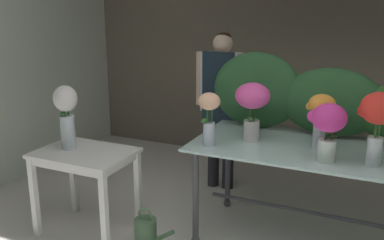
% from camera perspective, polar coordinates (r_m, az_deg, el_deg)
% --- Properties ---
extents(ground_plane, '(7.77, 7.77, 0.00)m').
position_cam_1_polar(ground_plane, '(4.04, 11.22, -13.41)').
color(ground_plane, silver).
extents(wall_back, '(5.98, 0.12, 2.63)m').
position_cam_1_polar(wall_back, '(5.24, 16.39, 8.04)').
color(wall_back, '#706656').
rests_on(wall_back, ground).
extents(wall_left, '(0.12, 3.47, 2.63)m').
position_cam_1_polar(wall_left, '(5.14, -22.51, 7.38)').
color(wall_left, silver).
rests_on(wall_left, ground).
extents(display_table_glass, '(1.90, 0.95, 0.84)m').
position_cam_1_polar(display_table_glass, '(3.49, 16.02, -5.48)').
color(display_table_glass, '#ACCFC9').
rests_on(display_table_glass, ground).
extents(side_table_white, '(0.79, 0.57, 0.73)m').
position_cam_1_polar(side_table_white, '(3.70, -14.03, -5.50)').
color(side_table_white, white).
rests_on(side_table_white, ground).
extents(florist, '(0.57, 0.24, 1.64)m').
position_cam_1_polar(florist, '(4.40, 3.96, 3.29)').
color(florist, '#232328').
rests_on(florist, ground).
extents(foliage_backdrop, '(2.14, 0.32, 0.67)m').
position_cam_1_polar(foliage_backdrop, '(3.71, 18.48, 2.20)').
color(foliage_backdrop, '#28562D').
rests_on(foliage_backdrop, display_table_glass).
extents(vase_scarlet_dahlias, '(0.27, 0.25, 0.51)m').
position_cam_1_polar(vase_scarlet_dahlias, '(3.12, 23.47, 0.42)').
color(vase_scarlet_dahlias, silver).
rests_on(vase_scarlet_dahlias, display_table_glass).
extents(vase_sunset_tulips, '(0.22, 0.20, 0.43)m').
position_cam_1_polar(vase_sunset_tulips, '(3.36, 16.75, 0.60)').
color(vase_sunset_tulips, silver).
rests_on(vase_sunset_tulips, display_table_glass).
extents(vase_peach_stock, '(0.17, 0.17, 0.42)m').
position_cam_1_polar(vase_peach_stock, '(3.30, 2.26, 0.83)').
color(vase_peach_stock, silver).
rests_on(vase_peach_stock, display_table_glass).
extents(vase_fuchsia_snapdragons, '(0.28, 0.28, 0.47)m').
position_cam_1_polar(vase_fuchsia_snapdragons, '(3.43, 7.95, 2.27)').
color(vase_fuchsia_snapdragons, silver).
rests_on(vase_fuchsia_snapdragons, display_table_glass).
extents(vase_magenta_peonies, '(0.27, 0.24, 0.42)m').
position_cam_1_polar(vase_magenta_peonies, '(3.11, 17.61, -0.72)').
color(vase_magenta_peonies, silver).
rests_on(vase_magenta_peonies, display_table_glass).
extents(vase_white_roses_tall, '(0.20, 0.20, 0.54)m').
position_cam_1_polar(vase_white_roses_tall, '(3.68, -16.38, 0.95)').
color(vase_white_roses_tall, silver).
rests_on(vase_white_roses_tall, side_table_white).
extents(watering_can, '(0.35, 0.18, 0.34)m').
position_cam_1_polar(watering_can, '(3.60, -6.11, -14.61)').
color(watering_can, '#4C704C').
rests_on(watering_can, ground).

